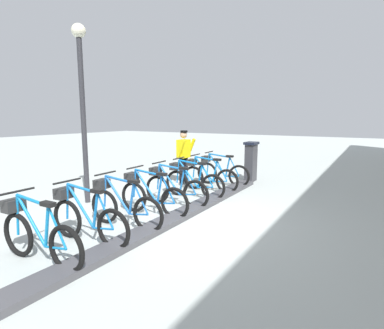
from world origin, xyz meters
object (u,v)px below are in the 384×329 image
(bike_docked_2, at_px, (192,181))
(bike_docked_6, at_px, (86,218))
(bike_docked_1, at_px, (207,176))
(bike_docked_7, at_px, (37,234))
(bike_docked_3, at_px, (173,187))
(bike_docked_0, at_px, (220,171))
(bike_docked_5, at_px, (122,205))
(payment_kiosk, at_px, (251,161))
(lamp_post, at_px, (82,89))
(bike_docked_4, at_px, (151,195))
(worker_near_rack, at_px, (184,155))

(bike_docked_2, height_order, bike_docked_6, same)
(bike_docked_1, xyz_separation_m, bike_docked_7, (0.00, 5.04, 0.00))
(bike_docked_3, height_order, bike_docked_7, same)
(bike_docked_0, relative_size, bike_docked_2, 1.00)
(bike_docked_5, height_order, bike_docked_7, same)
(payment_kiosk, bearing_deg, bike_docked_3, 80.94)
(bike_docked_7, height_order, lamp_post, lamp_post)
(bike_docked_5, bearing_deg, lamp_post, -22.41)
(payment_kiosk, relative_size, lamp_post, 0.31)
(payment_kiosk, height_order, bike_docked_7, payment_kiosk)
(lamp_post, bearing_deg, bike_docked_4, -178.81)
(payment_kiosk, distance_m, worker_near_rack, 2.21)
(payment_kiosk, distance_m, bike_docked_6, 6.14)
(bike_docked_2, height_order, bike_docked_5, same)
(bike_docked_3, bearing_deg, bike_docked_1, -90.00)
(bike_docked_3, distance_m, bike_docked_6, 2.52)
(worker_near_rack, bearing_deg, bike_docked_1, 156.50)
(payment_kiosk, xyz_separation_m, lamp_post, (2.51, 4.47, 2.03))
(bike_docked_0, height_order, bike_docked_4, same)
(bike_docked_0, relative_size, bike_docked_6, 1.00)
(bike_docked_1, bearing_deg, bike_docked_7, 90.00)
(bike_docked_3, bearing_deg, bike_docked_4, 90.00)
(bike_docked_1, relative_size, worker_near_rack, 1.04)
(payment_kiosk, xyz_separation_m, worker_near_rack, (1.66, 1.43, 0.24))
(bike_docked_2, bearing_deg, worker_near_rack, -50.28)
(bike_docked_0, distance_m, bike_docked_7, 5.88)
(bike_docked_5, bearing_deg, bike_docked_7, 90.00)
(bike_docked_2, bearing_deg, bike_docked_6, 90.00)
(bike_docked_1, relative_size, bike_docked_6, 1.00)
(bike_docked_4, bearing_deg, bike_docked_2, -90.00)
(bike_docked_5, relative_size, lamp_post, 0.42)
(payment_kiosk, relative_size, bike_docked_6, 0.74)
(bike_docked_3, height_order, bike_docked_5, same)
(bike_docked_3, distance_m, bike_docked_5, 1.68)
(bike_docked_2, distance_m, worker_near_rack, 1.78)
(bike_docked_3, xyz_separation_m, lamp_post, (1.94, 0.88, 2.27))
(worker_near_rack, bearing_deg, bike_docked_5, 105.90)
(bike_docked_2, distance_m, bike_docked_6, 3.36)
(bike_docked_0, relative_size, bike_docked_4, 1.00)
(bike_docked_1, relative_size, lamp_post, 0.42)
(bike_docked_3, xyz_separation_m, bike_docked_7, (0.00, 3.36, 0.00))
(bike_docked_6, relative_size, lamp_post, 0.42)
(lamp_post, bearing_deg, bike_docked_1, -127.14)
(bike_docked_3, bearing_deg, bike_docked_6, 90.00)
(bike_docked_3, xyz_separation_m, bike_docked_4, (0.00, 0.84, 0.00))
(bike_docked_0, relative_size, lamp_post, 0.42)
(bike_docked_6, bearing_deg, bike_docked_1, -90.00)
(bike_docked_1, xyz_separation_m, bike_docked_4, (0.00, 2.52, 0.00))
(bike_docked_0, height_order, bike_docked_7, same)
(bike_docked_6, bearing_deg, bike_docked_3, -90.00)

